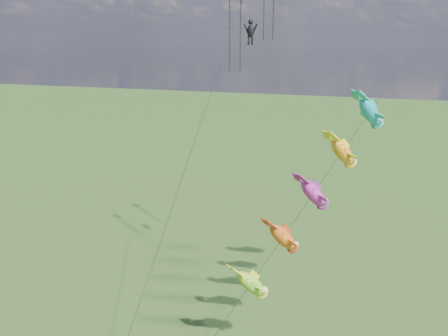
% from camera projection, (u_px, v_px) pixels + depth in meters
% --- Properties ---
extents(fish_windsock_rig, '(8.98, 13.33, 15.56)m').
position_uv_depth(fish_windsock_rig, '(313.00, 194.00, 28.36)').
color(fish_windsock_rig, brown).
rests_on(fish_windsock_rig, ground).
extents(parafoil_rig, '(3.50, 17.40, 24.94)m').
position_uv_depth(parafoil_rig, '(248.00, 11.00, 29.90)').
color(parafoil_rig, brown).
rests_on(parafoil_rig, ground).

